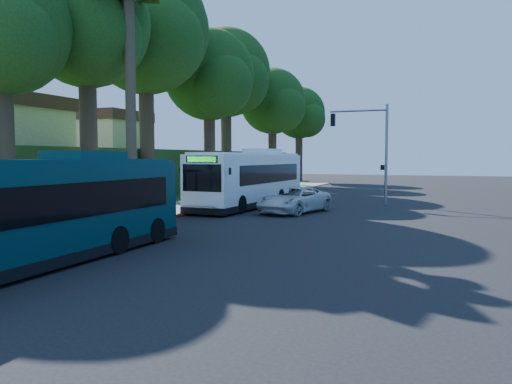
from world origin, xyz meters
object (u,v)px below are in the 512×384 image
at_px(white_bus, 251,178).
at_px(teal_bus, 46,209).
at_px(pickup, 294,200).
at_px(bus_shelter, 132,185).

height_order(white_bus, teal_bus, white_bus).
xyz_separation_m(teal_bus, pickup, (2.96, 16.49, -0.95)).
xyz_separation_m(white_bus, teal_bus, (0.95, -19.21, -0.18)).
distance_m(bus_shelter, pickup, 9.47).
relative_size(teal_bus, pickup, 2.14).
height_order(bus_shelter, pickup, bus_shelter).
height_order(white_bus, pickup, white_bus).
bearing_deg(white_bus, pickup, -32.97).
xyz_separation_m(white_bus, pickup, (3.91, -2.72, -1.14)).
height_order(bus_shelter, teal_bus, teal_bus).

